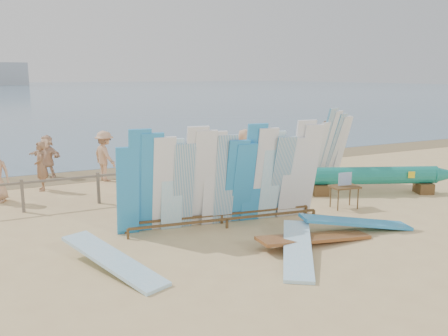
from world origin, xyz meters
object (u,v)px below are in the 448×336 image
side_surfboard_rack (330,150)px  beachgoer_5 (201,149)px  beachgoer_6 (245,155)px  beach_chair_right (155,181)px  vendor_table (344,196)px  outrigger_canoe (373,177)px  flat_board_c (314,244)px  flat_board_d (356,231)px  beachgoer_9 (254,145)px  main_surfboard_rack (225,180)px  beachgoer_3 (105,156)px  flat_board_a (113,270)px  beach_chair_left (136,183)px  stroller (229,169)px  beachgoer_1 (41,166)px  beachgoer_10 (325,145)px  beachgoer_11 (47,156)px  beachgoer_8 (250,155)px  flat_board_b (297,256)px

side_surfboard_rack → beachgoer_5: (-2.76, 4.34, -0.35)m
beachgoer_6 → beach_chair_right: bearing=66.4°
side_surfboard_rack → vendor_table: side_surfboard_rack is taller
outrigger_canoe → flat_board_c: 5.15m
flat_board_d → beach_chair_right: bearing=39.9°
beach_chair_right → beachgoer_5: 3.57m
outrigger_canoe → beachgoer_9: size_ratio=3.70×
main_surfboard_rack → beachgoer_3: main_surfboard_rack is taller
flat_board_a → beachgoer_9: (7.92, 8.28, 0.77)m
flat_board_c → beach_chair_right: bearing=15.0°
beach_chair_right → beachgoer_3: beachgoer_3 is taller
beach_chair_left → beachgoer_5: beachgoer_5 is taller
stroller → beachgoer_1: beachgoer_1 is taller
outrigger_canoe → flat_board_d: (-2.92, -2.52, -0.55)m
flat_board_c → vendor_table: bearing=-50.0°
beachgoer_5 → beachgoer_9: beachgoer_5 is taller
flat_board_d → stroller: 6.24m
main_surfboard_rack → beachgoer_1: 6.85m
outrigger_canoe → vendor_table: bearing=-132.2°
flat_board_d → beach_chair_left: 7.09m
stroller → beachgoer_10: beachgoer_10 is taller
flat_board_d → beachgoer_11: 11.22m
main_surfboard_rack → flat_board_c: bearing=-51.9°
beachgoer_9 → beachgoer_11: bearing=-22.1°
beachgoer_8 → beachgoer_3: bearing=93.2°
flat_board_a → beachgoer_10: 11.72m
side_surfboard_rack → flat_board_b: bearing=-160.0°
flat_board_d → beachgoer_9: bearing=0.2°
main_surfboard_rack → beachgoer_9: 8.37m
flat_board_c → beachgoer_9: bearing=-20.4°
vendor_table → beach_chair_right: 5.94m
side_surfboard_rack → beachgoer_9: (-0.28, 4.47, -0.39)m
beach_chair_right → main_surfboard_rack: bearing=-107.8°
stroller → flat_board_a: bearing=-112.6°
outrigger_canoe → flat_board_d: size_ratio=2.12×
main_surfboard_rack → flat_board_b: bearing=-72.4°
beachgoer_8 → beachgoer_11: size_ratio=1.16×
side_surfboard_rack → beachgoer_1: side_surfboard_rack is taller
side_surfboard_rack → beachgoer_9: size_ratio=1.68×
beachgoer_10 → flat_board_d: bearing=-161.9°
beach_chair_right → stroller: bearing=-19.3°
beachgoer_1 → flat_board_a: bearing=5.9°
flat_board_c → beachgoer_11: 10.80m
vendor_table → flat_board_c: 3.15m
flat_board_c → beachgoer_5: bearing=-5.6°
flat_board_d → beachgoer_1: 9.80m
vendor_table → flat_board_b: size_ratio=0.37×
main_surfboard_rack → stroller: bearing=69.3°
main_surfboard_rack → vendor_table: 3.74m
side_surfboard_rack → stroller: bearing=116.1°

